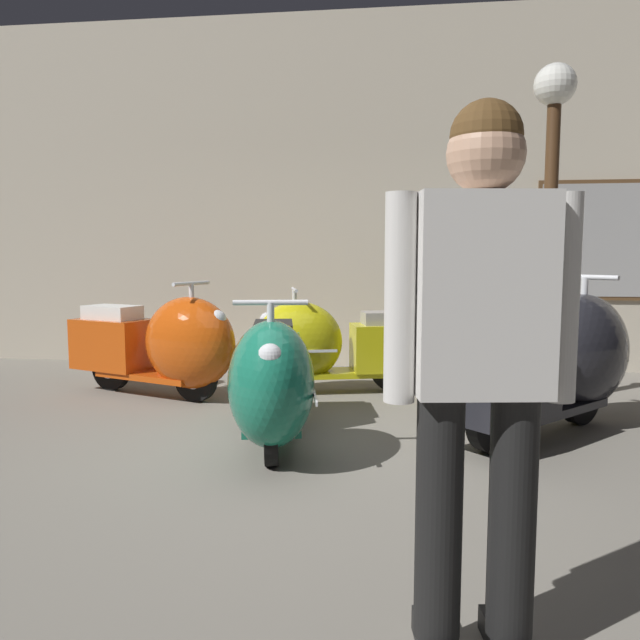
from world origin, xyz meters
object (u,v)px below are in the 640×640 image
(scooter_1, at_px, (272,380))
(lamppost, at_px, (551,197))
(visitor_0, at_px, (480,347))
(scooter_0, at_px, (165,345))
(scooter_2, at_px, (326,345))
(scooter_3, at_px, (557,362))

(scooter_1, relative_size, lamppost, 0.60)
(visitor_0, bearing_deg, scooter_0, 26.56)
(lamppost, bearing_deg, scooter_2, 173.90)
(scooter_0, relative_size, scooter_3, 1.06)
(scooter_2, xyz_separation_m, lamppost, (1.89, -0.20, 1.29))
(scooter_1, height_order, visitor_0, visitor_0)
(scooter_1, bearing_deg, scooter_0, -147.13)
(scooter_1, distance_m, visitor_0, 2.29)
(scooter_0, xyz_separation_m, scooter_3, (3.15, -0.69, 0.04))
(scooter_3, relative_size, visitor_0, 0.98)
(scooter_2, relative_size, lamppost, 0.59)
(scooter_2, bearing_deg, scooter_3, 135.25)
(scooter_1, xyz_separation_m, scooter_2, (0.16, 1.68, -0.02))
(lamppost, distance_m, visitor_0, 3.67)
(scooter_0, xyz_separation_m, visitor_0, (2.26, -3.28, 0.51))
(scooter_3, distance_m, lamppost, 1.50)
(scooter_1, xyz_separation_m, scooter_3, (1.93, 0.61, 0.06))
(scooter_0, distance_m, scooter_2, 1.43)
(scooter_0, distance_m, scooter_3, 3.23)
(scooter_3, height_order, lamppost, lamppost)
(scooter_2, distance_m, scooter_3, 2.07)
(scooter_1, distance_m, lamppost, 2.83)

